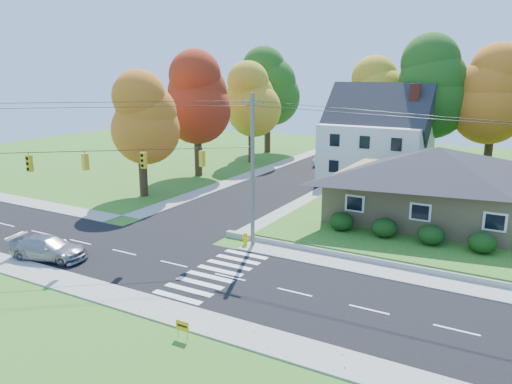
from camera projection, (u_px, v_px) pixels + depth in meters
ground at (230, 277)px, 28.06m from camera, size 120.00×120.00×0.00m
road_main at (230, 277)px, 28.06m from camera, size 90.00×8.00×0.02m
road_cross at (296, 178)px, 53.87m from camera, size 8.00×44.00×0.02m
sidewalk_north at (271, 250)px, 32.28m from camera, size 90.00×2.00×0.08m
sidewalk_south at (174, 313)px, 23.82m from camera, size 90.00×2.00×0.08m
lawn at (510, 214)px, 39.57m from camera, size 30.00×30.00×0.50m
ranch_house at (436, 182)px, 37.01m from camera, size 14.60×10.60×5.40m
colonial_house at (377, 139)px, 50.64m from camera, size 10.40×8.40×9.60m
hedge_row at (407, 231)px, 32.51m from camera, size 10.70×1.70×1.27m
traffic_infrastructure at (239, 183)px, 28.05m from camera, size 38.10×10.66×10.00m
tree_lot_0 at (376, 98)px, 55.81m from camera, size 6.72×6.72×12.51m
tree_lot_1 at (431, 87)px, 51.79m from camera, size 7.84×7.84×14.60m
tree_lot_2 at (495, 95)px, 49.93m from camera, size 7.28×7.28×13.56m
tree_west_0 at (140, 118)px, 44.61m from camera, size 6.16×6.16×11.47m
tree_west_1 at (197, 98)px, 53.24m from camera, size 7.28×7.28×13.56m
tree_west_2 at (251, 100)px, 61.39m from camera, size 6.72×6.72×12.51m
tree_west_3 at (268, 87)px, 68.80m from camera, size 7.84×7.84×14.60m
silver_sedan at (49, 248)px, 30.60m from camera, size 5.18×3.04×1.41m
white_car at (323, 159)px, 61.13m from camera, size 2.36×4.93×1.56m
fire_hydrant at (245, 239)px, 33.03m from camera, size 0.52×0.40×0.91m
yard_sign at (182, 326)px, 21.52m from camera, size 0.67×0.04×0.84m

